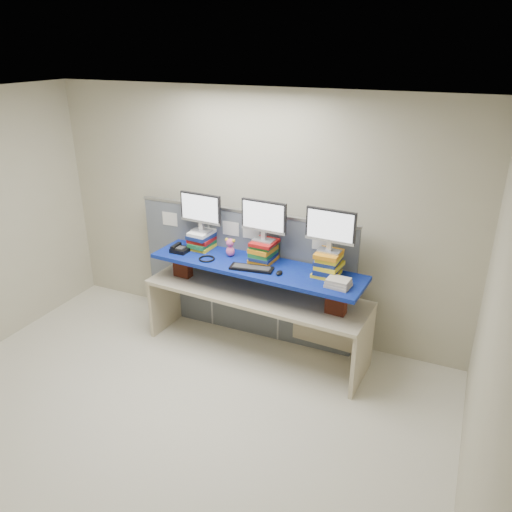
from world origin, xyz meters
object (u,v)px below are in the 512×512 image
at_px(desk, 256,303).
at_px(keyboard, 252,268).
at_px(monitor_right, 330,228).
at_px(blue_board, 256,267).
at_px(monitor_left, 201,210).
at_px(desk_phone, 180,249).
at_px(monitor_center, 264,218).

bearing_deg(desk, keyboard, -83.92).
bearing_deg(keyboard, monitor_right, 6.33).
xyz_separation_m(desk, blue_board, (0.00, 0.00, 0.44)).
distance_m(desk, monitor_left, 1.19).
relative_size(blue_board, monitor_right, 4.62).
height_order(monitor_left, desk_phone, monitor_left).
bearing_deg(desk, monitor_left, 171.01).
distance_m(desk, monitor_right, 1.23).
bearing_deg(monitor_left, blue_board, -8.99).
bearing_deg(desk_phone, keyboard, -5.35).
bearing_deg(keyboard, blue_board, 84.33).
relative_size(monitor_center, monitor_right, 1.00).
distance_m(desk, monitor_center, 0.95).
bearing_deg(monitor_right, monitor_center, -180.00).
distance_m(blue_board, monitor_right, 0.92).
relative_size(desk, monitor_left, 4.97).
xyz_separation_m(desk, desk_phone, (-0.92, -0.02, 0.49)).
height_order(monitor_right, keyboard, monitor_right).
distance_m(monitor_right, desk_phone, 1.75).
xyz_separation_m(monitor_center, monitor_right, (0.72, -0.05, 0.02)).
height_order(monitor_center, monitor_right, monitor_right).
bearing_deg(desk, blue_board, 79.56).
xyz_separation_m(monitor_right, keyboard, (-0.75, -0.19, -0.49)).
height_order(desk, blue_board, blue_board).
height_order(blue_board, monitor_left, monitor_left).
bearing_deg(monitor_right, blue_board, -171.04).
relative_size(blue_board, desk_phone, 12.35).
bearing_deg(monitor_left, monitor_center, 0.00).
bearing_deg(monitor_left, desk, -8.99).
bearing_deg(keyboard, desk_phone, 165.65).
height_order(blue_board, keyboard, keyboard).
relative_size(desk, blue_board, 1.08).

